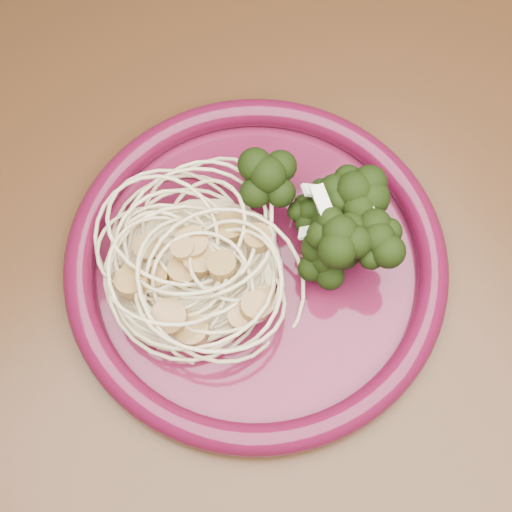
{
  "coord_description": "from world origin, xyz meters",
  "views": [
    {
      "loc": [
        -0.12,
        -0.16,
        1.25
      ],
      "look_at": [
        -0.01,
        0.02,
        0.77
      ],
      "focal_mm": 50.0,
      "sensor_mm": 36.0,
      "label": 1
    }
  ],
  "objects": [
    {
      "name": "broccoli_pile",
      "position": [
        0.04,
        -0.0,
        0.78
      ],
      "size": [
        0.15,
        0.18,
        0.05
      ],
      "primitive_type": "ellipsoid",
      "rotation": [
        0.0,
        0.0,
        -0.4
      ],
      "color": "black",
      "rests_on": "dinner_plate"
    },
    {
      "name": "spaghetti_pile",
      "position": [
        -0.05,
        0.04,
        0.77
      ],
      "size": [
        0.17,
        0.16,
        0.03
      ],
      "primitive_type": "ellipsoid",
      "rotation": [
        0.0,
        0.0,
        -0.4
      ],
      "color": "beige",
      "rests_on": "dinner_plate"
    },
    {
      "name": "scallop_cluster",
      "position": [
        -0.05,
        0.04,
        0.8
      ],
      "size": [
        0.15,
        0.15,
        0.04
      ],
      "primitive_type": null,
      "rotation": [
        0.0,
        0.0,
        -0.4
      ],
      "color": "#A67F43",
      "rests_on": "spaghetti_pile"
    },
    {
      "name": "dinner_plate",
      "position": [
        -0.01,
        0.02,
        0.76
      ],
      "size": [
        0.37,
        0.37,
        0.02
      ],
      "rotation": [
        0.0,
        0.0,
        -0.4
      ],
      "color": "#541028",
      "rests_on": "dining_table"
    },
    {
      "name": "dining_table",
      "position": [
        0.0,
        0.0,
        0.65
      ],
      "size": [
        1.2,
        0.8,
        0.75
      ],
      "color": "#472814",
      "rests_on": "ground"
    },
    {
      "name": "onion_garnish",
      "position": [
        0.04,
        -0.0,
        0.82
      ],
      "size": [
        0.1,
        0.12,
        0.05
      ],
      "primitive_type": null,
      "rotation": [
        0.0,
        0.0,
        -0.4
      ],
      "color": "white",
      "rests_on": "broccoli_pile"
    }
  ]
}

